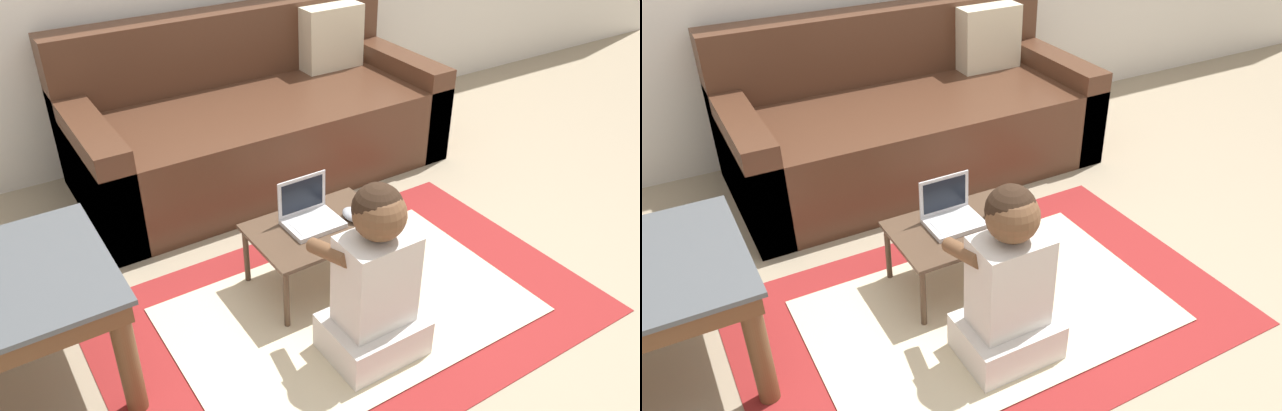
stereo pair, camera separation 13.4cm
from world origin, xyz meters
TOP-DOWN VIEW (x-y plane):
  - ground_plane at (0.00, 0.00)m, footprint 16.00×16.00m
  - area_rug at (-0.07, -0.10)m, footprint 1.93×1.24m
  - couch at (0.20, 1.19)m, footprint 1.94×0.92m
  - laptop_desk at (-0.07, 0.12)m, footprint 0.56×0.38m
  - laptop at (-0.09, 0.16)m, footprint 0.22×0.17m
  - computer_mouse at (0.07, 0.10)m, footprint 0.07×0.10m
  - person_seated at (-0.12, -0.32)m, footprint 0.34×0.36m

SIDE VIEW (x-z plane):
  - ground_plane at x=0.00m, z-range 0.00..0.00m
  - area_rug at x=-0.07m, z-range 0.00..0.01m
  - laptop_desk at x=-0.07m, z-range 0.11..0.40m
  - couch at x=0.20m, z-range -0.12..0.69m
  - computer_mouse at x=0.07m, z-range 0.29..0.33m
  - laptop at x=-0.09m, z-range 0.23..0.41m
  - person_seated at x=-0.12m, z-range -0.03..0.67m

